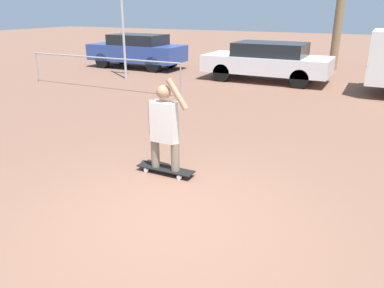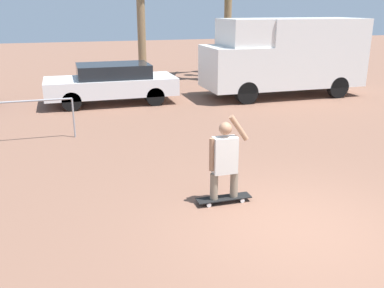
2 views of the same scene
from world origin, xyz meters
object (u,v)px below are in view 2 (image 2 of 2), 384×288
camper_van (286,54)px  parked_car_white (112,82)px  skateboard (224,198)px  person_skateboarder (225,157)px

camper_van → parked_car_white: size_ratio=1.33×
parked_car_white → skateboard: bearing=-84.3°
skateboard → camper_van: (5.70, 8.37, 1.52)m
camper_van → parked_car_white: (-6.59, 0.55, -0.84)m
person_skateboarder → parked_car_white: person_skateboarder is taller
person_skateboarder → camper_van: size_ratio=0.25×
parked_car_white → person_skateboarder: bearing=-84.3°
camper_van → parked_car_white: camper_van is taller
skateboard → camper_van: size_ratio=0.16×
skateboard → parked_car_white: 8.99m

